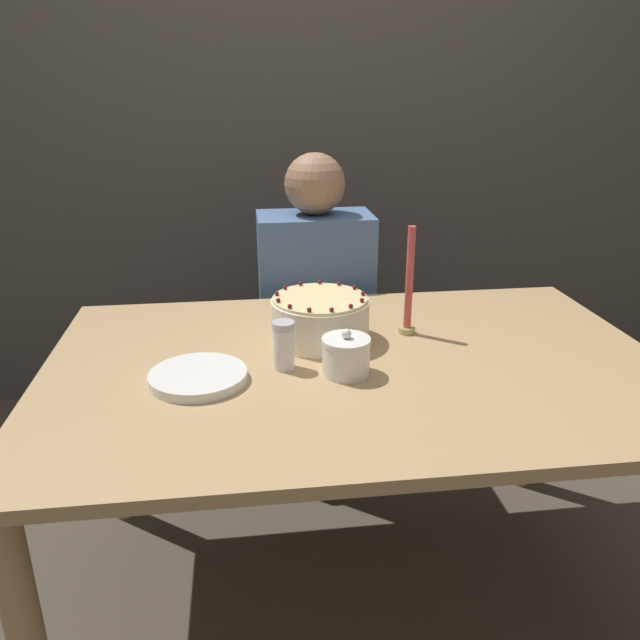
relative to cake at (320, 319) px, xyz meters
The scene contains 9 objects.
ground_plane 0.83m from the cake, 63.38° to the right, with size 12.00×12.00×0.00m, color #4C4238.
wall_behind 1.35m from the cake, 86.60° to the left, with size 8.00×0.05×2.60m.
dining_table 0.23m from the cake, 63.38° to the right, with size 1.56×1.02×0.75m.
cake is the anchor object (origin of this frame).
sugar_bowl 0.22m from the cake, 81.17° to the right, with size 0.12×0.12×0.12m.
sugar_shaker 0.20m from the cake, 123.41° to the right, with size 0.06×0.06×0.12m.
plate_stack 0.39m from the cake, 145.85° to the right, with size 0.23×0.23×0.02m.
candle 0.26m from the cake, ahead, with size 0.05×0.05×0.30m.
person_man_blue_shirt 0.64m from the cake, 84.37° to the left, with size 0.40×0.34×1.19m.
Camera 1 is at (-0.28, -1.41, 1.41)m, focal length 35.00 mm.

